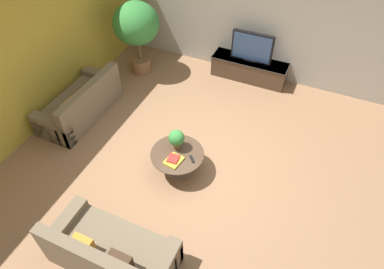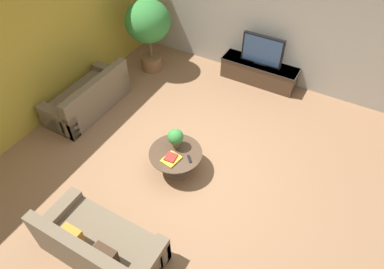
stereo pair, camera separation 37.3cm
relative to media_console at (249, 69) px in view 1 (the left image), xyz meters
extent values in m
plane|color=#8C6647|center=(-0.12, -2.94, -0.26)|extent=(24.00, 24.00, 0.00)
cube|color=#A39E93|center=(-0.12, 0.32, 1.24)|extent=(7.40, 0.12, 3.00)
cube|color=gold|center=(-3.38, -2.74, 1.24)|extent=(0.12, 7.40, 3.00)
cube|color=#473323|center=(0.00, 0.00, -0.01)|extent=(1.71, 0.48, 0.49)
cube|color=#2D2823|center=(0.00, 0.00, 0.23)|extent=(1.74, 0.50, 0.02)
cube|color=black|center=(0.00, 0.00, 0.57)|extent=(0.93, 0.08, 0.67)
cube|color=navy|center=(0.00, -0.04, 0.57)|extent=(0.85, 0.00, 0.61)
cube|color=black|center=(0.00, 0.00, 0.25)|extent=(0.28, 0.13, 0.02)
cylinder|color=#756656|center=(-0.29, -3.18, -0.25)|extent=(0.51, 0.51, 0.02)
cylinder|color=#756656|center=(-0.29, -3.18, -0.05)|extent=(0.10, 0.10, 0.42)
cylinder|color=#4C3828|center=(-0.29, -3.18, 0.17)|extent=(0.92, 0.92, 0.02)
cube|color=brown|center=(-2.77, -2.66, -0.05)|extent=(0.84, 1.82, 0.42)
cube|color=brown|center=(-2.43, -2.66, 0.37)|extent=(0.16, 1.82, 0.42)
cube|color=brown|center=(-2.77, -1.85, 0.01)|extent=(0.84, 0.20, 0.54)
cube|color=brown|center=(-2.77, -3.48, 0.01)|extent=(0.84, 0.20, 0.54)
cube|color=#422D1E|center=(-2.59, -2.26, 0.30)|extent=(0.12, 0.29, 0.27)
cube|color=#B23328|center=(-2.59, -2.66, 0.31)|extent=(0.14, 0.32, 0.30)
cube|color=orange|center=(-2.59, -3.07, 0.31)|extent=(0.13, 0.33, 0.30)
cube|color=brown|center=(-0.38, -5.04, -0.05)|extent=(1.77, 0.84, 0.42)
cube|color=brown|center=(-0.38, -5.38, 0.37)|extent=(1.77, 0.16, 0.42)
cube|color=brown|center=(-1.16, -5.04, 0.01)|extent=(0.20, 0.84, 0.54)
cube|color=#422D1E|center=(-0.09, -5.22, 0.31)|extent=(0.32, 0.13, 0.29)
cube|color=orange|center=(-0.67, -5.22, 0.29)|extent=(0.29, 0.13, 0.26)
cylinder|color=brown|center=(-2.45, -0.76, -0.09)|extent=(0.49, 0.49, 0.33)
cylinder|color=brown|center=(-2.45, -0.76, 0.29)|extent=(0.08, 0.08, 0.42)
ellipsoid|color=#337F38|center=(-2.45, -0.76, 0.97)|extent=(1.02, 1.02, 0.93)
cylinder|color=brown|center=(-0.36, -3.04, 0.24)|extent=(0.12, 0.12, 0.12)
sphere|color=#337F38|center=(-0.36, -3.04, 0.41)|extent=(0.28, 0.28, 0.28)
cube|color=gold|center=(-0.27, -3.35, 0.19)|extent=(0.28, 0.33, 0.03)
cube|color=#A32823|center=(-0.28, -3.34, 0.22)|extent=(0.19, 0.21, 0.03)
cube|color=black|center=(-0.01, -3.19, 0.19)|extent=(0.14, 0.14, 0.02)
camera|label=1|loc=(1.53, -6.60, 4.55)|focal=32.00mm
camera|label=2|loc=(1.87, -6.43, 4.55)|focal=32.00mm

